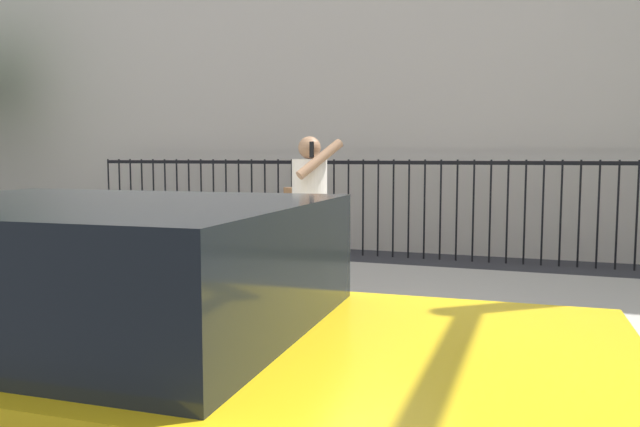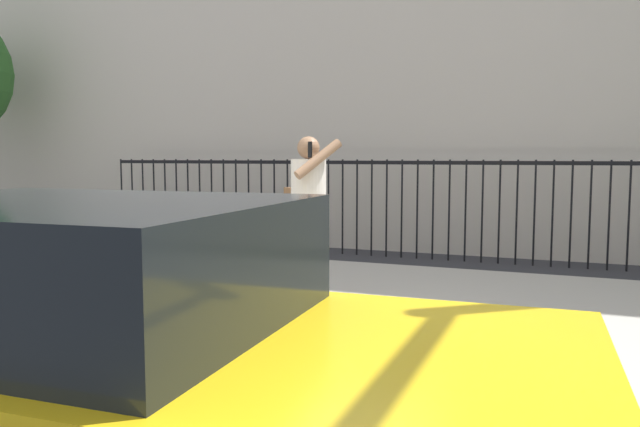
# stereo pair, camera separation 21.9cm
# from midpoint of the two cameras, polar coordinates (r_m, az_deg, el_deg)

# --- Properties ---
(ground_plane) EXTENTS (60.00, 60.00, 0.00)m
(ground_plane) POSITION_cam_midpoint_polar(r_m,az_deg,el_deg) (4.68, -6.90, -15.32)
(ground_plane) COLOR #333338
(sidewalk) EXTENTS (28.00, 4.40, 0.15)m
(sidewalk) POSITION_cam_midpoint_polar(r_m,az_deg,el_deg) (6.61, 1.75, -8.46)
(sidewalk) COLOR #B2ADA3
(sidewalk) RESTS_ON ground
(iron_fence) EXTENTS (12.03, 0.04, 1.60)m
(iron_fence) POSITION_cam_midpoint_polar(r_m,az_deg,el_deg) (10.03, 8.30, 1.64)
(iron_fence) COLOR black
(iron_fence) RESTS_ON ground
(taxi_yellow) EXTENTS (4.27, 2.00, 1.45)m
(taxi_yellow) POSITION_cam_midpoint_polar(r_m,az_deg,el_deg) (2.98, -20.18, -13.45)
(taxi_yellow) COLOR yellow
(taxi_yellow) RESTS_ON ground
(pedestrian_on_phone) EXTENTS (0.70, 0.66, 1.69)m
(pedestrian_on_phone) POSITION_cam_midpoint_polar(r_m,az_deg,el_deg) (5.99, -2.14, 0.36)
(pedestrian_on_phone) COLOR #936B4C
(pedestrian_on_phone) RESTS_ON sidewalk
(street_bench) EXTENTS (1.60, 0.45, 0.95)m
(street_bench) POSITION_cam_midpoint_polar(r_m,az_deg,el_deg) (8.46, -14.00, -1.63)
(street_bench) COLOR brown
(street_bench) RESTS_ON sidewalk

